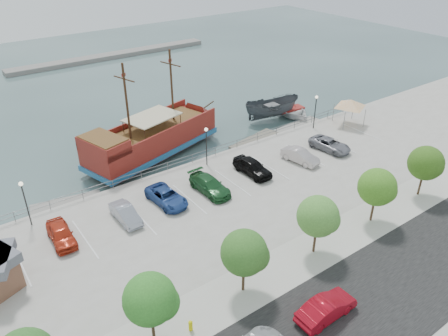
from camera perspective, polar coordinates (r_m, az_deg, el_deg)
ground at (r=42.44m, az=2.68°, el=-4.22°), size 160.00×160.00×0.00m
street at (r=33.67m, az=20.39°, el=-14.91°), size 100.00×8.00×0.04m
sidewalk at (r=36.14m, az=12.70°, el=-9.96°), size 100.00×4.00×0.05m
seawall_railing at (r=47.11m, az=-3.14°, el=1.63°), size 50.00×0.06×1.00m
far_shore at (r=91.46m, az=-14.39°, el=14.04°), size 40.00×3.00×0.80m
pirate_ship at (r=50.92m, az=-8.19°, el=4.21°), size 19.39×10.04×12.00m
patrol_boat at (r=59.31m, az=6.23°, el=7.53°), size 8.09×4.92×2.94m
speedboat at (r=61.16m, az=8.59°, el=7.29°), size 5.46×7.22×1.41m
dock_west at (r=44.18m, az=-19.85°, el=-4.40°), size 6.74×3.06×0.37m
dock_mid at (r=53.36m, az=4.02°, el=3.53°), size 7.46×3.41×0.41m
dock_east at (r=57.93m, az=9.67°, el=5.36°), size 7.40×2.70×0.41m
canopy_tent at (r=56.93m, az=16.26°, el=8.57°), size 5.81×5.81×3.76m
street_sedan at (r=30.42m, az=13.22°, el=-17.41°), size 4.48×1.61×1.47m
fire_hydrant at (r=29.25m, az=-4.39°, el=-19.80°), size 0.28×0.28×0.82m
lamp_post_left at (r=39.43m, az=-24.66°, el=-3.33°), size 0.36×0.36×4.28m
lamp_post_mid at (r=45.05m, az=-2.32°, el=3.71°), size 0.36×0.36×4.28m
lamp_post_right at (r=54.73m, az=11.88°, el=7.92°), size 0.36×0.36×4.28m
tree_b at (r=26.97m, az=-9.31°, el=-16.64°), size 3.30×3.20×5.00m
tree_c at (r=29.65m, az=2.95°, el=-11.08°), size 3.30×3.20×5.00m
tree_d at (r=33.60m, az=12.41°, el=-6.28°), size 3.30×3.20×5.00m
tree_e at (r=38.43m, az=19.57°, el=-2.46°), size 3.30×3.20×5.00m
tree_f at (r=43.84m, az=25.01°, el=0.49°), size 3.30×3.20×5.00m
parked_car_a at (r=37.70m, az=-20.52°, el=-8.08°), size 1.91×4.34×1.45m
parked_car_b at (r=38.62m, az=-12.73°, el=-5.85°), size 1.51×4.10×1.34m
parked_car_c at (r=40.22m, az=-7.51°, el=-3.74°), size 2.58×4.95×1.33m
parked_car_d at (r=41.45m, az=-1.88°, el=-2.26°), size 2.27×5.10×1.45m
parked_car_e at (r=44.41m, az=3.72°, el=0.15°), size 2.06×4.79×1.61m
parked_car_f at (r=47.30m, az=9.91°, el=1.56°), size 2.24×4.49×1.41m
parked_car_g at (r=50.53m, az=13.67°, el=3.00°), size 2.88×5.09×1.34m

